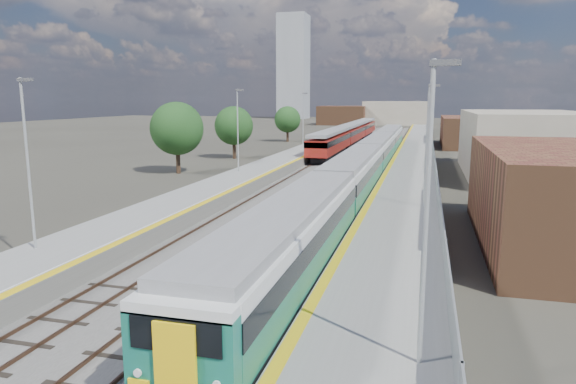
% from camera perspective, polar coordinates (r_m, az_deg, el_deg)
% --- Properties ---
extents(ground, '(320.00, 320.00, 0.00)m').
position_cam_1_polar(ground, '(61.32, 8.81, 3.02)').
color(ground, '#47443A').
rests_on(ground, ground).
extents(ballast_bed, '(10.50, 155.00, 0.06)m').
position_cam_1_polar(ballast_bed, '(64.05, 7.05, 3.40)').
color(ballast_bed, '#565451').
rests_on(ballast_bed, ground).
extents(tracks, '(8.96, 160.00, 0.17)m').
position_cam_1_polar(tracks, '(65.61, 7.78, 3.61)').
color(tracks, '#4C3323').
rests_on(tracks, ground).
extents(platform_right, '(4.70, 155.00, 8.52)m').
position_cam_1_polar(platform_right, '(63.39, 13.83, 3.57)').
color(platform_right, slate).
rests_on(platform_right, ground).
extents(platform_left, '(4.30, 155.00, 8.52)m').
position_cam_1_polar(platform_left, '(65.26, 1.13, 4.03)').
color(platform_left, slate).
rests_on(platform_left, ground).
extents(buildings, '(72.00, 185.50, 40.00)m').
position_cam_1_polar(buildings, '(151.14, 5.73, 11.39)').
color(buildings, brown).
rests_on(buildings, ground).
extents(green_train, '(2.71, 75.64, 2.99)m').
position_cam_1_polar(green_train, '(47.70, 8.90, 3.52)').
color(green_train, black).
rests_on(green_train, ground).
extents(red_train, '(2.75, 55.81, 3.47)m').
position_cam_1_polar(red_train, '(85.78, 6.97, 6.48)').
color(red_train, black).
rests_on(red_train, ground).
extents(tree_a, '(5.44, 5.44, 7.37)m').
position_cam_1_polar(tree_a, '(54.14, -12.24, 6.90)').
color(tree_a, '#382619').
rests_on(tree_a, ground).
extents(tree_b, '(4.97, 4.97, 6.74)m').
position_cam_1_polar(tree_b, '(66.92, -6.04, 7.33)').
color(tree_b, '#382619').
rests_on(tree_b, ground).
extents(tree_c, '(4.71, 4.71, 6.38)m').
position_cam_1_polar(tree_c, '(93.28, -0.06, 8.06)').
color(tree_c, '#382619').
rests_on(tree_c, ground).
extents(tree_d, '(4.52, 4.52, 6.13)m').
position_cam_1_polar(tree_d, '(82.06, 26.90, 6.55)').
color(tree_d, '#382619').
rests_on(tree_d, ground).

